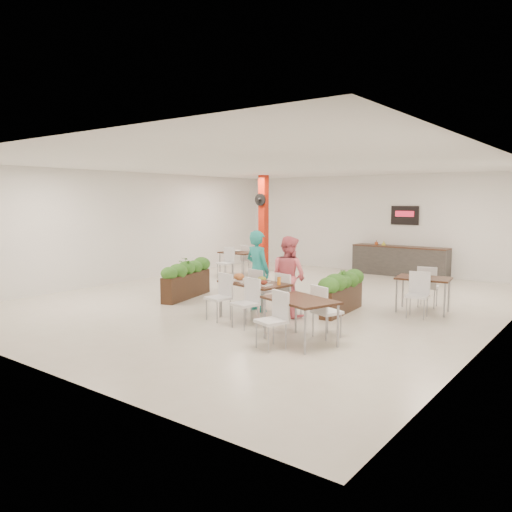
{
  "coord_description": "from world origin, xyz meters",
  "views": [
    {
      "loc": [
        6.79,
        -9.6,
        2.39
      ],
      "look_at": [
        -0.1,
        -0.46,
        1.1
      ],
      "focal_mm": 35.0,
      "sensor_mm": 36.0,
      "label": 1
    }
  ],
  "objects_px": {
    "main_table": "(254,288)",
    "diner_man": "(258,271)",
    "diner_woman": "(289,276)",
    "side_table_c": "(300,306)",
    "red_column": "(263,223)",
    "side_table_a": "(238,256)",
    "planter_left": "(186,277)",
    "side_table_b": "(423,283)",
    "service_counter": "(400,260)",
    "planter_right": "(342,290)"
  },
  "relations": [
    {
      "from": "side_table_a",
      "to": "diner_woman",
      "type": "bearing_deg",
      "value": -39.94
    },
    {
      "from": "side_table_b",
      "to": "service_counter",
      "type": "bearing_deg",
      "value": 107.91
    },
    {
      "from": "diner_man",
      "to": "planter_right",
      "type": "height_order",
      "value": "diner_man"
    },
    {
      "from": "diner_man",
      "to": "planter_right",
      "type": "bearing_deg",
      "value": -139.4
    },
    {
      "from": "diner_woman",
      "to": "side_table_a",
      "type": "xyz_separation_m",
      "value": [
        -4.35,
        3.69,
        -0.21
      ]
    },
    {
      "from": "service_counter",
      "to": "side_table_b",
      "type": "distance_m",
      "value": 5.28
    },
    {
      "from": "main_table",
      "to": "diner_man",
      "type": "height_order",
      "value": "diner_man"
    },
    {
      "from": "service_counter",
      "to": "side_table_c",
      "type": "distance_m",
      "value": 8.42
    },
    {
      "from": "red_column",
      "to": "service_counter",
      "type": "height_order",
      "value": "red_column"
    },
    {
      "from": "planter_right",
      "to": "diner_woman",
      "type": "bearing_deg",
      "value": -129.61
    },
    {
      "from": "red_column",
      "to": "side_table_c",
      "type": "relative_size",
      "value": 1.92
    },
    {
      "from": "diner_man",
      "to": "planter_left",
      "type": "height_order",
      "value": "diner_man"
    },
    {
      "from": "side_table_a",
      "to": "planter_left",
      "type": "bearing_deg",
      "value": -69.62
    },
    {
      "from": "red_column",
      "to": "side_table_a",
      "type": "relative_size",
      "value": 1.97
    },
    {
      "from": "main_table",
      "to": "side_table_c",
      "type": "height_order",
      "value": "same"
    },
    {
      "from": "diner_man",
      "to": "planter_right",
      "type": "xyz_separation_m",
      "value": [
        1.55,
        0.91,
        -0.39
      ]
    },
    {
      "from": "service_counter",
      "to": "diner_man",
      "type": "xyz_separation_m",
      "value": [
        -0.57,
        -6.75,
        0.38
      ]
    },
    {
      "from": "main_table",
      "to": "planter_right",
      "type": "xyz_separation_m",
      "value": [
        1.16,
        1.56,
        -0.15
      ]
    },
    {
      "from": "side_table_c",
      "to": "side_table_a",
      "type": "bearing_deg",
      "value": 155.96
    },
    {
      "from": "side_table_c",
      "to": "planter_left",
      "type": "bearing_deg",
      "value": 178.26
    },
    {
      "from": "service_counter",
      "to": "diner_woman",
      "type": "bearing_deg",
      "value": -88.09
    },
    {
      "from": "main_table",
      "to": "diner_woman",
      "type": "xyz_separation_m",
      "value": [
        0.41,
        0.65,
        0.19
      ]
    },
    {
      "from": "side_table_a",
      "to": "side_table_b",
      "type": "height_order",
      "value": "same"
    },
    {
      "from": "planter_right",
      "to": "side_table_c",
      "type": "bearing_deg",
      "value": -78.73
    },
    {
      "from": "red_column",
      "to": "diner_man",
      "type": "distance_m",
      "value": 6.02
    },
    {
      "from": "service_counter",
      "to": "side_table_b",
      "type": "xyz_separation_m",
      "value": [
        2.33,
        -4.74,
        0.13
      ]
    },
    {
      "from": "service_counter",
      "to": "side_table_b",
      "type": "bearing_deg",
      "value": -63.85
    },
    {
      "from": "red_column",
      "to": "side_table_a",
      "type": "distance_m",
      "value": 1.58
    },
    {
      "from": "main_table",
      "to": "side_table_a",
      "type": "xyz_separation_m",
      "value": [
        -3.94,
        4.34,
        -0.01
      ]
    },
    {
      "from": "side_table_a",
      "to": "side_table_c",
      "type": "height_order",
      "value": "same"
    },
    {
      "from": "side_table_c",
      "to": "planter_right",
      "type": "bearing_deg",
      "value": 120.29
    },
    {
      "from": "red_column",
      "to": "side_table_a",
      "type": "bearing_deg",
      "value": -96.2
    },
    {
      "from": "planter_right",
      "to": "side_table_c",
      "type": "xyz_separation_m",
      "value": [
        0.49,
        -2.44,
        0.14
      ]
    },
    {
      "from": "red_column",
      "to": "service_counter",
      "type": "bearing_deg",
      "value": 25.0
    },
    {
      "from": "planter_right",
      "to": "side_table_a",
      "type": "height_order",
      "value": "side_table_a"
    },
    {
      "from": "main_table",
      "to": "diner_man",
      "type": "relative_size",
      "value": 1.04
    },
    {
      "from": "service_counter",
      "to": "planter_right",
      "type": "relative_size",
      "value": 1.7
    },
    {
      "from": "service_counter",
      "to": "planter_right",
      "type": "bearing_deg",
      "value": -80.51
    },
    {
      "from": "red_column",
      "to": "side_table_c",
      "type": "height_order",
      "value": "red_column"
    },
    {
      "from": "red_column",
      "to": "planter_right",
      "type": "relative_size",
      "value": 1.82
    },
    {
      "from": "diner_woman",
      "to": "side_table_c",
      "type": "distance_m",
      "value": 1.98
    },
    {
      "from": "diner_woman",
      "to": "side_table_b",
      "type": "distance_m",
      "value": 2.92
    },
    {
      "from": "planter_left",
      "to": "main_table",
      "type": "bearing_deg",
      "value": -15.75
    },
    {
      "from": "main_table",
      "to": "side_table_c",
      "type": "bearing_deg",
      "value": -28.1
    },
    {
      "from": "red_column",
      "to": "diner_woman",
      "type": "bearing_deg",
      "value": -49.17
    },
    {
      "from": "red_column",
      "to": "side_table_b",
      "type": "bearing_deg",
      "value": -24.42
    },
    {
      "from": "diner_man",
      "to": "planter_left",
      "type": "distance_m",
      "value": 2.27
    },
    {
      "from": "red_column",
      "to": "planter_right",
      "type": "height_order",
      "value": "red_column"
    },
    {
      "from": "service_counter",
      "to": "side_table_c",
      "type": "height_order",
      "value": "service_counter"
    },
    {
      "from": "service_counter",
      "to": "side_table_c",
      "type": "xyz_separation_m",
      "value": [
        1.46,
        -8.29,
        0.13
      ]
    }
  ]
}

